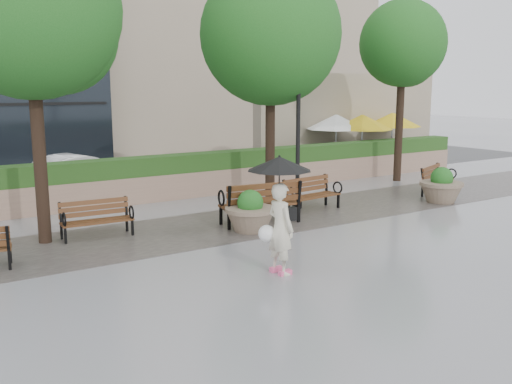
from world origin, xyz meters
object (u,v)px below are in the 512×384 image
bench_1 (97,227)px  bench_2 (260,211)px  bench_3 (312,201)px  pedestrian (280,203)px  planter_right (441,189)px  lamppost (298,145)px  bench_4 (437,186)px  car_right (80,173)px  planter_left (250,215)px

bench_1 → bench_2: size_ratio=0.78×
bench_3 → pedestrian: size_ratio=0.82×
planter_right → lamppost: lamppost is taller
planter_right → bench_2: bearing=173.2°
pedestrian → bench_1: bearing=21.0°
bench_4 → car_right: size_ratio=0.48×
pedestrian → bench_4: bearing=-71.6°
bench_4 → planter_left: bearing=163.4°
bench_4 → bench_2: bearing=159.7°
bench_2 → bench_4: bench_2 is taller
planter_left → lamppost: (2.56, 1.49, 1.42)m
bench_1 → bench_4: (10.99, -0.68, 0.01)m
bench_4 → pedestrian: size_ratio=0.83×
bench_1 → planter_left: 3.57m
planter_right → pedestrian: size_ratio=0.59×
bench_2 → pedestrian: size_ratio=0.97×
bench_1 → pedestrian: (2.03, -4.36, 1.07)m
bench_1 → pedestrian: bearing=-61.0°
bench_1 → planter_left: planter_left is taller
bench_2 → planter_left: (-0.63, -0.52, 0.08)m
bench_3 → lamppost: 1.62m
bench_2 → lamppost: lamppost is taller
bench_1 → bench_2: 4.00m
lamppost → car_right: size_ratio=1.09×
car_right → pedestrian: pedestrian is taller
bench_2 → planter_left: 0.82m
bench_3 → pedestrian: (-3.94, -3.92, 1.05)m
planter_right → bench_3: bearing=163.0°
lamppost → car_right: bearing=125.2°
lamppost → pedestrian: lamppost is taller
bench_3 → lamppost: size_ratio=0.43×
bench_4 → planter_right: planter_right is taller
bench_2 → bench_3: size_ratio=1.18×
lamppost → bench_4: bearing=-7.9°
planter_left → bench_4: bearing=5.7°
bench_1 → bench_4: size_ratio=0.91×
bench_2 → lamppost: (1.92, 0.98, 1.50)m
planter_right → lamppost: 4.68m
bench_1 → bench_3: 5.98m
bench_2 → planter_right: (6.06, -0.72, 0.10)m
bench_1 → bench_2: (3.89, -0.93, 0.07)m
planter_left → pedestrian: size_ratio=0.56×
bench_3 → planter_right: size_ratio=1.40×
planter_left → car_right: bearing=103.2°
planter_right → car_right: car_right is taller
planter_right → pedestrian: bearing=-161.1°
planter_right → car_right: (-8.49, 7.87, 0.20)m
planter_right → car_right: 11.58m
bench_1 → bench_4: bearing=0.5°
bench_2 → bench_3: (2.08, 0.49, -0.05)m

